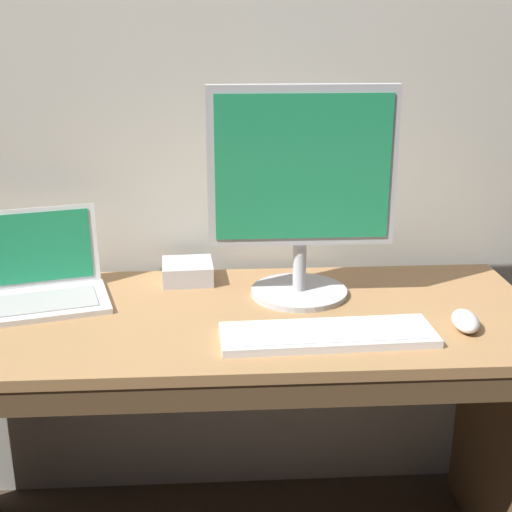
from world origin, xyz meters
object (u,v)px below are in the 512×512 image
object	(u,v)px
laptop_white	(31,284)
external_monitor	(302,187)
wired_keyboard	(328,335)
external_drive_box	(188,271)
computer_mouse	(465,321)

from	to	relation	value
laptop_white	external_monitor	distance (m)	0.70
wired_keyboard	external_drive_box	size ratio (longest dim) A/B	3.59
laptop_white	computer_mouse	bearing A→B (deg)	-12.60
laptop_white	external_drive_box	size ratio (longest dim) A/B	3.09
wired_keyboard	external_drive_box	bearing A→B (deg)	129.88
external_monitor	wired_keyboard	world-z (taller)	external_monitor
external_drive_box	external_monitor	bearing A→B (deg)	-24.42
laptop_white	wired_keyboard	distance (m)	0.74
wired_keyboard	laptop_white	bearing A→B (deg)	159.51
external_monitor	computer_mouse	world-z (taller)	external_monitor
laptop_white	external_monitor	size ratio (longest dim) A/B	0.78
wired_keyboard	external_drive_box	world-z (taller)	external_drive_box
computer_mouse	external_drive_box	bearing A→B (deg)	159.26
laptop_white	wired_keyboard	bearing A→B (deg)	-20.49
laptop_white	wired_keyboard	world-z (taller)	laptop_white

